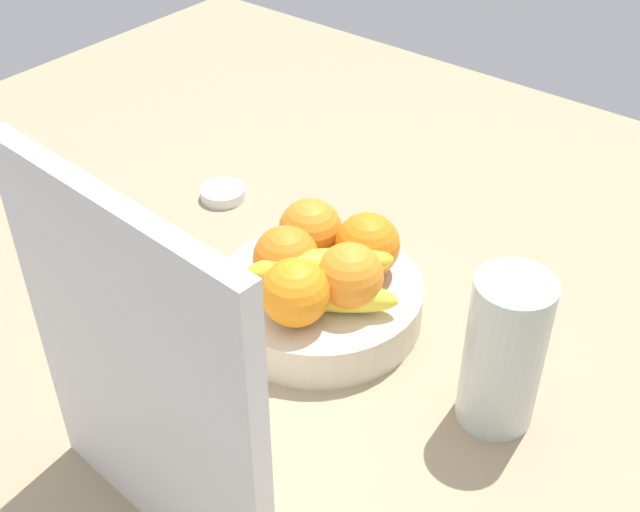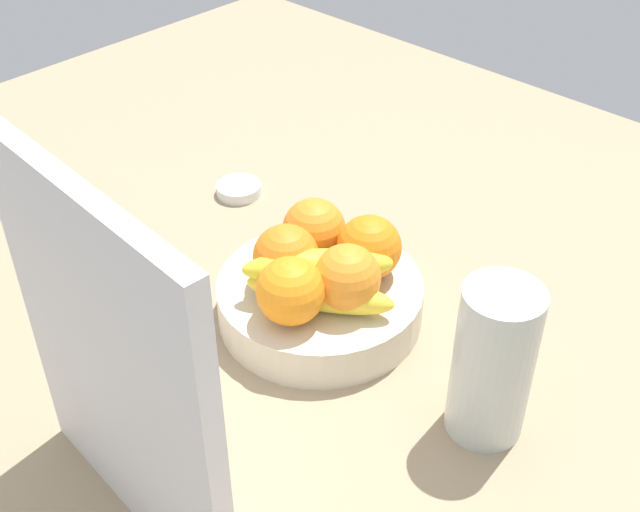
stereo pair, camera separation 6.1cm
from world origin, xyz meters
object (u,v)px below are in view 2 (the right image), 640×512
(banana_bunch, at_px, (318,279))
(jar_lid, at_px, (239,189))
(orange_front_right, at_px, (286,257))
(cutting_board, at_px, (114,375))
(orange_back_right, at_px, (370,248))
(orange_center, at_px, (291,291))
(orange_back_left, at_px, (347,278))
(fruit_bowl, at_px, (320,300))
(thermos_tumbler, at_px, (493,363))
(orange_front_left, at_px, (314,230))

(banana_bunch, distance_m, jar_lid, 0.33)
(orange_front_right, height_order, jar_lid, orange_front_right)
(orange_front_right, height_order, cutting_board, cutting_board)
(orange_back_right, xyz_separation_m, cutting_board, (-0.04, 0.37, 0.09))
(orange_center, distance_m, orange_back_right, 0.12)
(orange_back_left, height_order, banana_bunch, orange_back_left)
(cutting_board, height_order, jar_lid, cutting_board)
(fruit_bowl, height_order, orange_center, orange_center)
(orange_front_right, relative_size, thermos_tumbler, 0.43)
(banana_bunch, bearing_deg, orange_center, 88.99)
(banana_bunch, relative_size, jar_lid, 2.58)
(orange_front_left, bearing_deg, orange_back_left, 155.19)
(fruit_bowl, relative_size, orange_front_right, 3.17)
(fruit_bowl, xyz_separation_m, orange_front_right, (0.03, 0.03, 0.06))
(orange_back_right, relative_size, jar_lid, 1.17)
(orange_front_right, bearing_deg, orange_front_left, -77.06)
(thermos_tumbler, bearing_deg, cutting_board, 60.92)
(orange_front_left, bearing_deg, orange_center, 121.24)
(orange_back_right, bearing_deg, orange_front_left, 13.89)
(orange_back_right, bearing_deg, thermos_tumbler, 164.12)
(orange_front_left, relative_size, jar_lid, 1.17)
(orange_front_right, xyz_separation_m, thermos_tumbler, (-0.27, -0.02, -0.00))
(fruit_bowl, height_order, orange_back_right, orange_back_right)
(fruit_bowl, relative_size, orange_back_right, 3.17)
(orange_front_left, xyz_separation_m, cutting_board, (-0.11, 0.35, 0.09))
(thermos_tumbler, bearing_deg, fruit_bowl, -1.58)
(thermos_tumbler, bearing_deg, orange_back_right, -15.88)
(orange_back_left, bearing_deg, orange_front_left, -24.81)
(orange_back_left, bearing_deg, cutting_board, 93.91)
(orange_back_right, xyz_separation_m, banana_bunch, (0.01, 0.08, -0.01))
(jar_lid, bearing_deg, thermos_tumbler, 166.54)
(fruit_bowl, xyz_separation_m, banana_bunch, (-0.02, 0.02, 0.06))
(orange_back_right, height_order, banana_bunch, orange_back_right)
(orange_back_left, distance_m, banana_bunch, 0.03)
(orange_front_right, distance_m, jar_lid, 0.30)
(orange_front_right, xyz_separation_m, jar_lid, (0.25, -0.14, -0.08))
(orange_center, relative_size, orange_back_left, 1.00)
(fruit_bowl, height_order, cutting_board, cutting_board)
(jar_lid, bearing_deg, orange_front_left, 160.59)
(orange_front_right, relative_size, cutting_board, 0.21)
(orange_center, xyz_separation_m, orange_back_right, (-0.01, -0.12, 0.00))
(cutting_board, distance_m, jar_lid, 0.58)
(thermos_tumbler, bearing_deg, orange_front_right, 4.21)
(fruit_bowl, height_order, thermos_tumbler, thermos_tumbler)
(orange_front_right, relative_size, orange_center, 1.00)
(orange_front_left, height_order, cutting_board, cutting_board)
(orange_center, distance_m, banana_bunch, 0.04)
(orange_back_left, bearing_deg, orange_back_right, -74.46)
(orange_center, distance_m, thermos_tumbler, 0.23)
(orange_front_left, relative_size, orange_center, 1.00)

